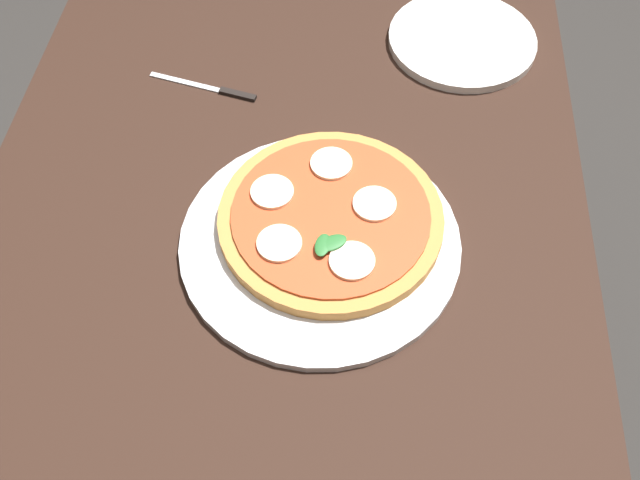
{
  "coord_description": "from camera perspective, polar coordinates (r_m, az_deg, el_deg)",
  "views": [
    {
      "loc": [
        -0.47,
        -0.11,
        1.5
      ],
      "look_at": [
        0.07,
        -0.06,
        0.72
      ],
      "focal_mm": 40.73,
      "sensor_mm": 36.0,
      "label": 1
    }
  ],
  "objects": [
    {
      "name": "ground_plane",
      "position": [
        1.57,
        -2.49,
        -17.43
      ],
      "size": [
        6.0,
        6.0,
        0.0
      ],
      "primitive_type": "plane",
      "color": "#2D2B28"
    },
    {
      "name": "dining_table",
      "position": [
        1.0,
        -3.75,
        -6.56
      ],
      "size": [
        1.43,
        0.84,
        0.71
      ],
      "color": "black",
      "rests_on": "ground_plane"
    },
    {
      "name": "serving_tray",
      "position": [
        0.95,
        0.0,
        -0.14
      ],
      "size": [
        0.37,
        0.37,
        0.01
      ],
      "primitive_type": "cylinder",
      "color": "silver",
      "rests_on": "dining_table"
    },
    {
      "name": "pizza",
      "position": [
        0.95,
        0.81,
        1.76
      ],
      "size": [
        0.3,
        0.3,
        0.03
      ],
      "color": "#C6843F",
      "rests_on": "serving_tray"
    },
    {
      "name": "plate_white",
      "position": [
        1.24,
        11.1,
        15.17
      ],
      "size": [
        0.24,
        0.24,
        0.01
      ],
      "primitive_type": "cylinder",
      "color": "white",
      "rests_on": "dining_table"
    },
    {
      "name": "knife",
      "position": [
        1.15,
        -8.16,
        11.63
      ],
      "size": [
        0.05,
        0.17,
        0.01
      ],
      "color": "black",
      "rests_on": "dining_table"
    }
  ]
}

